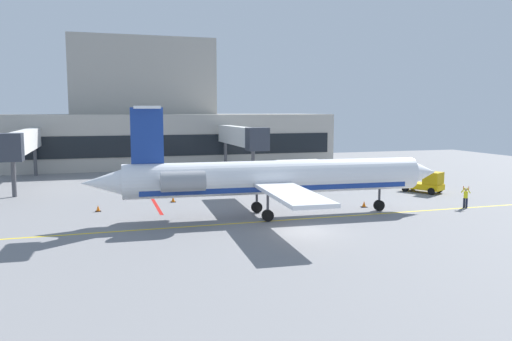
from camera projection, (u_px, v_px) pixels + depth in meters
The scene contains 13 objects.
ground at pixel (304, 232), 35.28m from camera, with size 120.00×120.00×0.11m.
terminal_building at pixel (148, 121), 78.38m from camera, with size 55.47×15.95×19.63m.
jet_bridge_west at pixel (241, 137), 64.47m from camera, with size 2.40×18.04×6.49m.
jet_bridge_east at pixel (23, 142), 55.51m from camera, with size 2.40×21.20×6.31m.
regional_jet at pixel (271, 178), 39.79m from camera, with size 29.22×21.57×8.75m.
baggage_tug at pixel (307, 178), 55.54m from camera, with size 4.10×3.56×2.09m.
pushback_tractor at pixel (427, 183), 51.72m from camera, with size 3.54×4.42×2.20m.
fuel_tank at pixel (297, 168), 62.96m from camera, with size 7.20×2.12×2.36m.
marshaller at pixel (466, 197), 43.46m from camera, with size 0.55×0.73×1.92m.
safety_cone_alpha at pixel (98, 209), 42.06m from camera, with size 0.47×0.47×0.55m.
safety_cone_bravo at pixel (364, 204), 43.98m from camera, with size 0.47×0.47×0.55m.
safety_cone_charlie at pixel (173, 199), 46.42m from camera, with size 0.47×0.47×0.55m.
safety_cone_delta at pixel (294, 200), 46.32m from camera, with size 0.47×0.47×0.55m.
Camera 1 is at (-13.41, -31.99, 8.38)m, focal length 35.21 mm.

